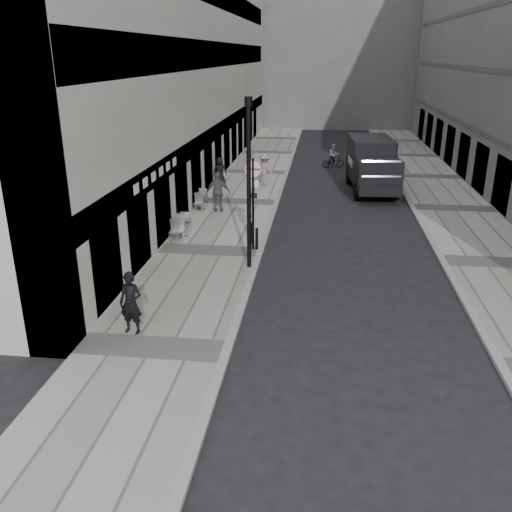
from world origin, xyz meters
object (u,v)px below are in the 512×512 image
at_px(panel_van, 372,162).
at_px(cyclist, 333,158).
at_px(lamppost, 249,177).
at_px(sign_post, 253,192).
at_px(walking_man, 131,303).

bearing_deg(panel_van, cyclist, 103.28).
xyz_separation_m(panel_van, cyclist, (-2.05, 6.51, -1.00)).
xyz_separation_m(lamppost, cyclist, (3.26, 19.46, -2.82)).
bearing_deg(sign_post, panel_van, 67.47).
relative_size(sign_post, panel_van, 0.57).
bearing_deg(panel_van, lamppost, -116.50).
bearing_deg(sign_post, cyclist, 82.68).
height_order(walking_man, sign_post, sign_post).
height_order(lamppost, panel_van, lamppost).
height_order(panel_van, cyclist, panel_van).
xyz_separation_m(sign_post, cyclist, (3.36, 17.58, -1.81)).
relative_size(walking_man, cyclist, 1.09).
bearing_deg(panel_van, sign_post, -120.23).
height_order(walking_man, panel_van, panel_van).
height_order(walking_man, cyclist, walking_man).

